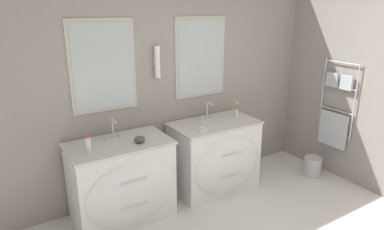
{
  "coord_description": "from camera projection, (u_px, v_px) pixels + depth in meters",
  "views": [
    {
      "loc": [
        -1.83,
        -1.39,
        2.15
      ],
      "look_at": [
        -0.09,
        1.4,
        1.1
      ],
      "focal_mm": 32.0,
      "sensor_mm": 36.0,
      "label": 1
    }
  ],
  "objects": [
    {
      "name": "wall_back",
      "position": [
        169.0,
        82.0,
        3.94
      ],
      "size": [
        5.52,
        0.14,
        2.6
      ],
      "color": "gray",
      "rests_on": "ground_plane"
    },
    {
      "name": "wall_right",
      "position": [
        363.0,
        82.0,
        4.04
      ],
      "size": [
        0.13,
        4.0,
        2.6
      ],
      "color": "gray",
      "rests_on": "ground_plane"
    },
    {
      "name": "vanity_left",
      "position": [
        123.0,
        182.0,
        3.51
      ],
      "size": [
        1.03,
        0.66,
        0.85
      ],
      "color": "white",
      "rests_on": "ground_plane"
    },
    {
      "name": "vanity_right",
      "position": [
        216.0,
        156.0,
        4.1
      ],
      "size": [
        1.03,
        0.66,
        0.85
      ],
      "color": "white",
      "rests_on": "ground_plane"
    },
    {
      "name": "faucet_left",
      "position": [
        113.0,
        129.0,
        3.5
      ],
      "size": [
        0.17,
        0.13,
        0.21
      ],
      "color": "silver",
      "rests_on": "vanity_left"
    },
    {
      "name": "faucet_right",
      "position": [
        208.0,
        111.0,
        4.09
      ],
      "size": [
        0.17,
        0.13,
        0.21
      ],
      "color": "silver",
      "rests_on": "vanity_right"
    },
    {
      "name": "toiletry_bottle",
      "position": [
        88.0,
        145.0,
        3.15
      ],
      "size": [
        0.05,
        0.05,
        0.18
      ],
      "color": "silver",
      "rests_on": "vanity_left"
    },
    {
      "name": "amenity_bowl",
      "position": [
        140.0,
        139.0,
        3.41
      ],
      "size": [
        0.11,
        0.11,
        0.07
      ],
      "color": "#4C4742",
      "rests_on": "vanity_left"
    },
    {
      "name": "flower_vase",
      "position": [
        237.0,
        111.0,
        4.16
      ],
      "size": [
        0.05,
        0.05,
        0.2
      ],
      "color": "silver",
      "rests_on": "vanity_right"
    },
    {
      "name": "soap_dish",
      "position": [
        202.0,
        129.0,
        3.74
      ],
      "size": [
        0.1,
        0.07,
        0.04
      ],
      "color": "white",
      "rests_on": "vanity_right"
    },
    {
      "name": "waste_bin",
      "position": [
        313.0,
        166.0,
        4.51
      ],
      "size": [
        0.23,
        0.23,
        0.26
      ],
      "color": "#B7B7BC",
      "rests_on": "ground_plane"
    }
  ]
}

